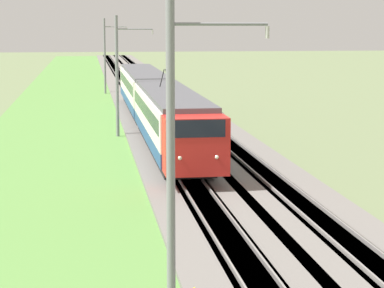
{
  "coord_description": "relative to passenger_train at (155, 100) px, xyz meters",
  "views": [
    {
      "loc": [
        -11.05,
        4.73,
        7.57
      ],
      "look_at": [
        22.48,
        0.0,
        2.15
      ],
      "focal_mm": 70.0,
      "sensor_mm": 36.0,
      "label": 1
    }
  ],
  "objects": [
    {
      "name": "ballast_adjacent",
      "position": [
        8.72,
        -3.87,
        -2.13
      ],
      "size": [
        240.0,
        4.4,
        0.3
      ],
      "color": "slate",
      "rests_on": "ground"
    },
    {
      "name": "grass_verge",
      "position": [
        8.72,
        6.31,
        -2.22
      ],
      "size": [
        240.0,
        10.92,
        0.12
      ],
      "color": "#5B8E42",
      "rests_on": "ground"
    },
    {
      "name": "track_adjacent",
      "position": [
        8.72,
        -3.87,
        -2.12
      ],
      "size": [
        240.0,
        1.57,
        0.45
      ],
      "color": "#4C4238",
      "rests_on": "ground"
    },
    {
      "name": "catenary_mast_mid",
      "position": [
        -2.26,
        2.65,
        1.95
      ],
      "size": [
        0.22,
        2.56,
        8.18
      ],
      "color": "slate",
      "rests_on": "ground"
    },
    {
      "name": "track_main",
      "position": [
        8.72,
        0.0,
        -2.12
      ],
      "size": [
        240.0,
        1.57,
        0.45
      ],
      "color": "#4C4238",
      "rests_on": "ground"
    },
    {
      "name": "catenary_mast_far",
      "position": [
        29.74,
        2.65,
        1.97
      ],
      "size": [
        0.22,
        2.56,
        8.23
      ],
      "color": "slate",
      "rests_on": "ground"
    },
    {
      "name": "catenary_mast_near",
      "position": [
        -34.26,
        2.66,
        2.1
      ],
      "size": [
        0.22,
        2.56,
        8.48
      ],
      "color": "slate",
      "rests_on": "ground"
    },
    {
      "name": "ballast_main",
      "position": [
        8.72,
        0.0,
        -2.13
      ],
      "size": [
        240.0,
        4.4,
        0.3
      ],
      "color": "slate",
      "rests_on": "ground"
    },
    {
      "name": "passenger_train",
      "position": [
        0.0,
        0.0,
        0.0
      ],
      "size": [
        41.18,
        2.96,
        4.9
      ],
      "rotation": [
        0.0,
        0.0,
        3.14
      ],
      "color": "red",
      "rests_on": "ground"
    }
  ]
}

